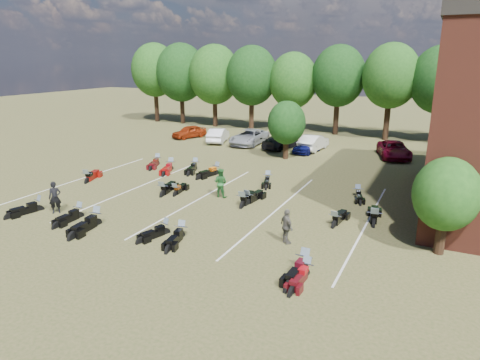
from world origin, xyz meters
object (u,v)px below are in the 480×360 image
Objects in this scene: motorcycle_3 at (181,238)px; motorcycle_7 at (87,183)px; motorcycle_0 at (39,211)px; person_grey at (287,227)px; person_black at (55,198)px; motorcycle_14 at (158,165)px; person_green at (221,183)px; car_0 at (189,132)px; car_4 at (307,146)px.

motorcycle_3 is 12.28m from motorcycle_7.
motorcycle_0 reaches higher than motorcycle_3.
person_grey is 16.31m from motorcycle_7.
person_black reaches higher than motorcycle_0.
motorcycle_14 is at bearing 105.85° from motorcycle_0.
motorcycle_7 is at bearing 28.17° from person_grey.
motorcycle_7 reaches higher than motorcycle_0.
person_green is at bearing 53.66° from motorcycle_0.
motorcycle_3 is (14.06, -22.85, -0.67)m from car_0.
motorcycle_0 is 11.73m from motorcycle_14.
car_4 is 2.24× the size of person_grey.
person_green is 0.78× the size of motorcycle_14.
car_0 is 26.84m from motorcycle_3.
person_black is 8.25m from motorcycle_3.
person_green is 0.75× the size of motorcycle_7.
person_black is 0.82× the size of motorcycle_3.
person_black is (5.86, -23.00, 0.23)m from car_0.
motorcycle_14 is at bearing -121.73° from motorcycle_7.
car_0 is at bearing 115.23° from motorcycle_0.
person_grey is 0.77× the size of motorcycle_3.
person_green is at bearing 2.32° from person_grey.
person_black is at bearing 99.59° from motorcycle_7.
person_grey is 14.34m from motorcycle_0.
car_0 reaches higher than car_4.
motorcycle_0 is at bearing -106.39° from motorcycle_14.
car_4 is 13.68m from motorcycle_14.
person_grey is at bearing 147.91° from motorcycle_7.
car_4 is at bearing -93.14° from person_green.
car_0 is at bearing 91.98° from motorcycle_14.
motorcycle_7 is (-9.84, -1.29, -0.91)m from person_green.
car_0 reaches higher than motorcycle_0.
car_4 is 23.42m from motorcycle_0.
person_grey reaches higher than motorcycle_3.
motorcycle_3 is at bearing -41.30° from person_black.
person_green is 9.97m from motorcycle_7.
person_green reaches higher than person_black.
car_4 is at bearing -143.53° from motorcycle_7.
motorcycle_7 is at bearing 121.55° from motorcycle_0.
motorcycle_14 is at bearing -127.07° from car_4.
motorcycle_7 is at bearing -120.35° from motorcycle_14.
person_grey is (5.11, -19.62, 0.20)m from car_4.
person_black is 1.53m from motorcycle_0.
motorcycle_0 is at bearing 40.32° from person_green.
motorcycle_0 is (-8.11, -6.74, -0.91)m from person_green.
motorcycle_7 is at bearing 8.05° from person_green.
motorcycle_7 is 1.04× the size of motorcycle_14.
motorcycle_3 is at bearing 102.19° from person_green.
car_0 is at bearing 61.99° from person_black.
person_grey is (12.96, 1.77, -0.06)m from person_black.
motorcycle_7 is (-1.73, 5.45, 0.00)m from motorcycle_0.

